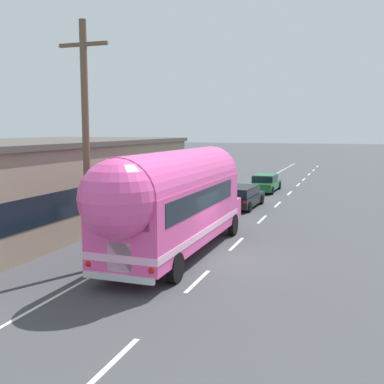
# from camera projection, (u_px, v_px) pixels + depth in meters

# --- Properties ---
(ground_plane) EXTENTS (300.00, 300.00, 0.00)m
(ground_plane) POSITION_uv_depth(u_px,v_px,m) (221.00, 259.00, 18.05)
(ground_plane) COLOR #424247
(lane_markings) EXTENTS (3.66, 80.00, 0.01)m
(lane_markings) POSITION_uv_depth(u_px,v_px,m) (239.00, 204.00, 31.39)
(lane_markings) COLOR silver
(lane_markings) RESTS_ON ground
(roadside_building) EXTENTS (10.15, 21.82, 4.34)m
(roadside_building) POSITION_uv_depth(u_px,v_px,m) (28.00, 182.00, 24.93)
(roadside_building) COLOR gray
(roadside_building) RESTS_ON ground
(utility_pole) EXTENTS (1.80, 0.24, 8.50)m
(utility_pole) POSITION_uv_depth(u_px,v_px,m) (86.00, 144.00, 15.99)
(utility_pole) COLOR brown
(utility_pole) RESTS_ON ground
(painted_bus) EXTENTS (2.68, 11.84, 4.12)m
(painted_bus) POSITION_uv_depth(u_px,v_px,m) (173.00, 199.00, 17.84)
(painted_bus) COLOR #EA4C9E
(painted_bus) RESTS_ON ground
(car_lead) EXTENTS (2.08, 4.81, 1.37)m
(car_lead) POSITION_uv_depth(u_px,v_px,m) (241.00, 195.00, 29.65)
(car_lead) COLOR black
(car_lead) RESTS_ON ground
(car_second) EXTENTS (1.94, 4.84, 1.37)m
(car_second) POSITION_uv_depth(u_px,v_px,m) (265.00, 182.00, 37.46)
(car_second) COLOR #196633
(car_second) RESTS_ON ground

